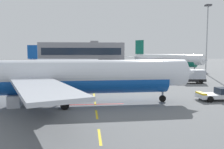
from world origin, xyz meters
The scene contains 10 objects.
ground centered at (40.00, 40.00, 0.00)m, with size 400.00×400.00×0.00m, color slate.
apron_paint_markings centered at (18.00, 38.63, 0.00)m, with size 8.00×96.77×0.01m.
airliner_foreground centered at (15.39, 22.28, 3.95)m, with size 34.74×34.61×12.20m.
pushback_tug centered at (36.80, 22.96, 0.90)m, with size 6.04×3.27×2.08m.
airliner_mid_left centered at (48.74, 84.09, 4.12)m, with size 30.28×32.68×12.72m.
airliner_far_center centered at (8.16, 72.46, 3.15)m, with size 27.71×27.17×9.74m.
catering_truck centered at (41.01, 42.40, 1.65)m, with size 7.17×3.12×3.14m.
uld_cargo_container centered at (7.30, 21.25, 0.80)m, with size 1.77×1.73×1.60m.
apron_light_mast_far centered at (56.19, 64.53, 14.32)m, with size 1.80×1.80×22.79m.
terminal_satellite centered at (12.46, 170.50, 7.17)m, with size 61.93×21.13×15.89m.
Camera 1 is at (17.09, -10.37, 7.25)m, focal length 37.71 mm.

